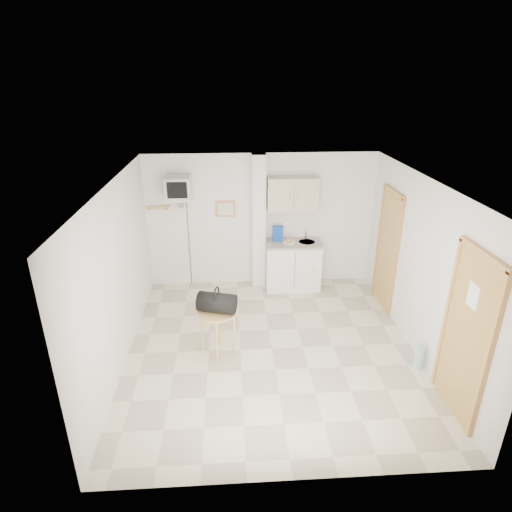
{
  "coord_description": "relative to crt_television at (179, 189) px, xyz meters",
  "views": [
    {
      "loc": [
        -0.57,
        -5.29,
        3.78
      ],
      "look_at": [
        -0.2,
        0.6,
        1.25
      ],
      "focal_mm": 30.0,
      "sensor_mm": 36.0,
      "label": 1
    }
  ],
  "objects": [
    {
      "name": "water_bottle",
      "position": [
        3.43,
        -2.6,
        -1.76
      ],
      "size": [
        0.13,
        0.13,
        0.4
      ],
      "color": "#96BAC8",
      "rests_on": "ground"
    },
    {
      "name": "kitchenette",
      "position": [
        2.02,
        -0.02,
        -1.13
      ],
      "size": [
        1.03,
        0.58,
        2.1
      ],
      "color": "white",
      "rests_on": "ground"
    },
    {
      "name": "round_table",
      "position": [
        0.66,
        -2.06,
        -1.36
      ],
      "size": [
        0.54,
        0.54,
        0.69
      ],
      "rotation": [
        0.0,
        0.0,
        -0.05
      ],
      "color": "tan",
      "rests_on": "ground"
    },
    {
      "name": "duffel_bag",
      "position": [
        0.66,
        -2.07,
        -1.1
      ],
      "size": [
        0.59,
        0.43,
        0.39
      ],
      "rotation": [
        0.0,
        0.0,
        -0.29
      ],
      "color": "black",
      "rests_on": "round_table"
    },
    {
      "name": "ground",
      "position": [
        1.45,
        -2.02,
        -1.94
      ],
      "size": [
        4.5,
        4.5,
        0.0
      ],
      "primitive_type": "plane",
      "color": "beige",
      "rests_on": "ground"
    },
    {
      "name": "room_envelope",
      "position": [
        1.69,
        -1.93,
        -0.4
      ],
      "size": [
        4.24,
        4.54,
        2.55
      ],
      "color": "white",
      "rests_on": "ground"
    },
    {
      "name": "crt_television",
      "position": [
        0.0,
        0.0,
        0.0
      ],
      "size": [
        0.44,
        0.45,
        2.15
      ],
      "color": "slate",
      "rests_on": "ground"
    }
  ]
}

